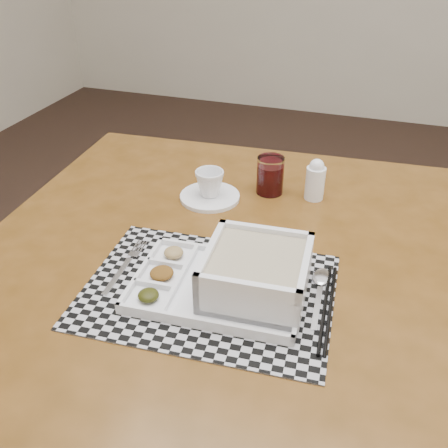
% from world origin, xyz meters
% --- Properties ---
extents(floor, '(5.00, 5.00, 0.00)m').
position_xyz_m(floor, '(0.00, 0.00, 0.00)').
color(floor, '#312318').
rests_on(floor, ground).
extents(dining_table, '(1.17, 1.17, 0.82)m').
position_xyz_m(dining_table, '(-0.01, -0.73, 0.74)').
color(dining_table, '#4C2F0D').
rests_on(dining_table, ground).
extents(placemat, '(0.49, 0.37, 0.00)m').
position_xyz_m(placemat, '(-0.01, -0.86, 0.83)').
color(placemat, '#A9A8B0').
rests_on(placemat, dining_table).
extents(serving_tray, '(0.33, 0.24, 0.10)m').
position_xyz_m(serving_tray, '(0.05, -0.84, 0.86)').
color(serving_tray, white).
rests_on(serving_tray, placemat).
extents(fork, '(0.03, 0.19, 0.00)m').
position_xyz_m(fork, '(-0.20, -0.84, 0.83)').
color(fork, silver).
rests_on(fork, placemat).
extents(spoon, '(0.04, 0.18, 0.01)m').
position_xyz_m(spoon, '(0.19, -0.77, 0.83)').
color(spoon, silver).
rests_on(spoon, placemat).
extents(chopsticks, '(0.03, 0.24, 0.01)m').
position_xyz_m(chopsticks, '(0.21, -0.84, 0.83)').
color(chopsticks, black).
rests_on(chopsticks, placemat).
extents(saucer, '(0.15, 0.15, 0.01)m').
position_xyz_m(saucer, '(-0.13, -0.52, 0.83)').
color(saucer, white).
rests_on(saucer, dining_table).
extents(cup, '(0.09, 0.09, 0.07)m').
position_xyz_m(cup, '(-0.13, -0.52, 0.87)').
color(cup, white).
rests_on(cup, saucer).
extents(juice_glass, '(0.07, 0.07, 0.10)m').
position_xyz_m(juice_glass, '(0.00, -0.44, 0.87)').
color(juice_glass, white).
rests_on(juice_glass, dining_table).
extents(creamer_bottle, '(0.05, 0.05, 0.11)m').
position_xyz_m(creamer_bottle, '(0.11, -0.43, 0.88)').
color(creamer_bottle, white).
rests_on(creamer_bottle, dining_table).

